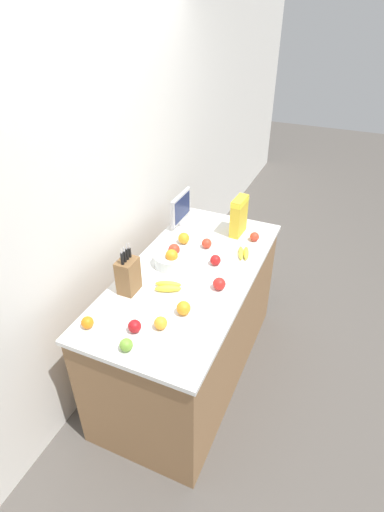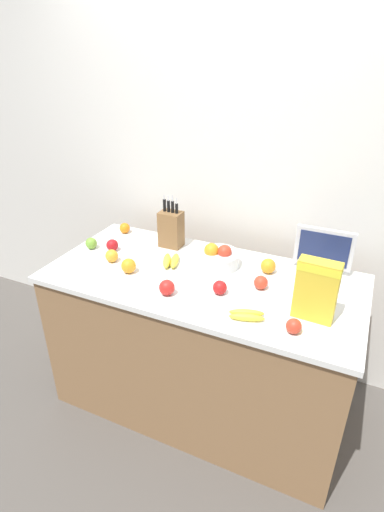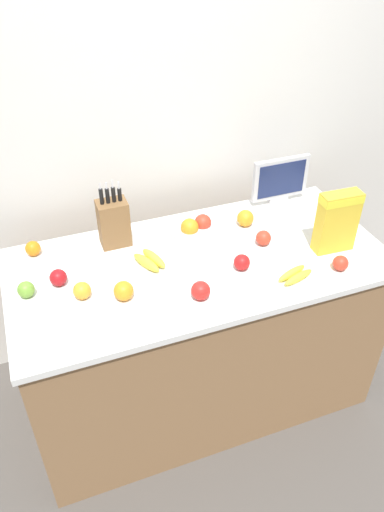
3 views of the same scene
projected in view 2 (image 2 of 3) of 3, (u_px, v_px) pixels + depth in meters
ground_plane at (200, 399)px, 2.54m from camera, size 14.00×14.00×0.00m
wall_back at (243, 175)px, 2.43m from camera, size 9.00×0.06×2.60m
counter at (201, 343)px, 2.33m from camera, size 1.67×0.79×0.91m
knife_block at (171, 229)px, 2.39m from camera, size 0.13×0.10×0.33m
small_monitor at (324, 249)px, 2.11m from camera, size 0.30×0.03×0.25m
cereal_box at (317, 288)px, 1.73m from camera, size 0.18×0.08×0.29m
fruit_bowl at (218, 258)px, 2.20m from camera, size 0.24×0.24×0.14m
banana_bunch_left at (247, 315)px, 1.79m from camera, size 0.17×0.11×0.03m
banana_bunch_right at (171, 261)px, 2.23m from camera, size 0.14×0.18×0.04m
apple_middle at (261, 283)px, 2.00m from camera, size 0.07×0.07×0.07m
apple_rightmost at (220, 288)px, 1.96m from camera, size 0.07×0.07×0.07m
apple_front at (294, 326)px, 1.69m from camera, size 0.07×0.07×0.07m
apple_near_bananas at (112, 245)px, 2.37m from camera, size 0.07×0.07×0.07m
apple_by_knife_block at (91, 243)px, 2.40m from camera, size 0.07×0.07×0.07m
apple_rear at (167, 287)px, 1.95m from camera, size 0.08×0.08×0.08m
orange_near_bowl at (268, 266)px, 2.14m from camera, size 0.08×0.08×0.08m
orange_front_left at (129, 266)px, 2.14m from camera, size 0.08×0.08×0.08m
orange_by_cereal at (112, 256)px, 2.25m from camera, size 0.07×0.07×0.07m
orange_mid_left at (125, 228)px, 2.60m from camera, size 0.07×0.07×0.07m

